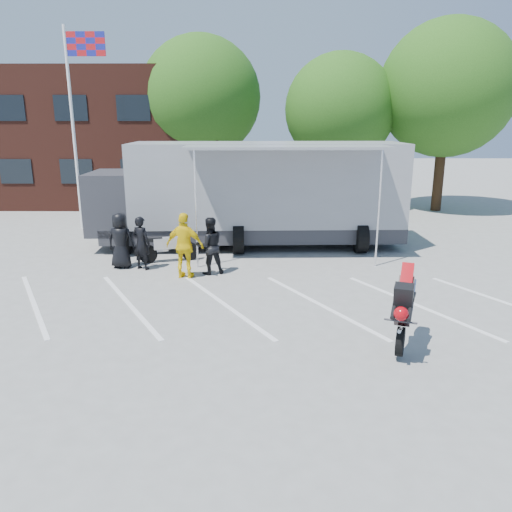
{
  "coord_description": "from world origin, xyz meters",
  "views": [
    {
      "loc": [
        1.13,
        -10.71,
        4.47
      ],
      "look_at": [
        1.0,
        0.85,
        1.3
      ],
      "focal_mm": 35.0,
      "sensor_mm": 36.0,
      "label": 1
    }
  ],
  "objects_px": {
    "stunt_bike_rider": "(402,345)",
    "transporter_truck": "(253,245)",
    "tree_left": "(201,97)",
    "spectator_hivis": "(185,246)",
    "tree_mid": "(340,110)",
    "tree_right": "(447,89)",
    "spectator_leather_a": "(121,240)",
    "parked_motorcycle": "(170,261)",
    "spectator_leather_c": "(210,246)",
    "spectator_leather_b": "(141,243)",
    "flagpole": "(77,104)"
  },
  "relations": [
    {
      "from": "stunt_bike_rider",
      "to": "transporter_truck",
      "type": "bearing_deg",
      "value": 131.21
    },
    {
      "from": "tree_left",
      "to": "spectator_hivis",
      "type": "height_order",
      "value": "tree_left"
    },
    {
      "from": "tree_mid",
      "to": "transporter_truck",
      "type": "xyz_separation_m",
      "value": [
        -4.17,
        -7.93,
        -4.94
      ]
    },
    {
      "from": "tree_right",
      "to": "spectator_leather_a",
      "type": "relative_size",
      "value": 5.27
    },
    {
      "from": "transporter_truck",
      "to": "tree_left",
      "type": "bearing_deg",
      "value": 105.5
    },
    {
      "from": "parked_motorcycle",
      "to": "stunt_bike_rider",
      "type": "xyz_separation_m",
      "value": [
        5.88,
        -6.18,
        0.0
      ]
    },
    {
      "from": "spectator_leather_c",
      "to": "spectator_hivis",
      "type": "distance_m",
      "value": 0.79
    },
    {
      "from": "tree_right",
      "to": "transporter_truck",
      "type": "height_order",
      "value": "tree_right"
    },
    {
      "from": "tree_left",
      "to": "transporter_truck",
      "type": "bearing_deg",
      "value": -72.42
    },
    {
      "from": "tree_left",
      "to": "spectator_leather_a",
      "type": "distance_m",
      "value": 12.76
    },
    {
      "from": "spectator_leather_c",
      "to": "spectator_leather_b",
      "type": "bearing_deg",
      "value": -30.97
    },
    {
      "from": "spectator_leather_a",
      "to": "tree_right",
      "type": "bearing_deg",
      "value": -133.79
    },
    {
      "from": "flagpole",
      "to": "spectator_leather_a",
      "type": "relative_size",
      "value": 4.62
    },
    {
      "from": "tree_right",
      "to": "stunt_bike_rider",
      "type": "height_order",
      "value": "tree_right"
    },
    {
      "from": "tree_right",
      "to": "spectator_hivis",
      "type": "bearing_deg",
      "value": -134.38
    },
    {
      "from": "transporter_truck",
      "to": "spectator_hivis",
      "type": "relative_size",
      "value": 6.06
    },
    {
      "from": "transporter_truck",
      "to": "stunt_bike_rider",
      "type": "height_order",
      "value": "transporter_truck"
    },
    {
      "from": "tree_left",
      "to": "spectator_hivis",
      "type": "bearing_deg",
      "value": -85.89
    },
    {
      "from": "tree_left",
      "to": "spectator_leather_a",
      "type": "height_order",
      "value": "tree_left"
    },
    {
      "from": "tree_right",
      "to": "spectator_leather_a",
      "type": "height_order",
      "value": "tree_right"
    },
    {
      "from": "tree_left",
      "to": "tree_mid",
      "type": "bearing_deg",
      "value": -8.13
    },
    {
      "from": "flagpole",
      "to": "transporter_truck",
      "type": "bearing_deg",
      "value": -22.51
    },
    {
      "from": "flagpole",
      "to": "spectator_leather_c",
      "type": "xyz_separation_m",
      "value": [
        5.84,
        -6.41,
        -4.2
      ]
    },
    {
      "from": "tree_left",
      "to": "stunt_bike_rider",
      "type": "relative_size",
      "value": 4.54
    },
    {
      "from": "tree_mid",
      "to": "spectator_leather_c",
      "type": "height_order",
      "value": "tree_mid"
    },
    {
      "from": "transporter_truck",
      "to": "parked_motorcycle",
      "type": "distance_m",
      "value": 3.46
    },
    {
      "from": "flagpole",
      "to": "transporter_truck",
      "type": "distance_m",
      "value": 9.18
    },
    {
      "from": "spectator_leather_b",
      "to": "spectator_leather_c",
      "type": "xyz_separation_m",
      "value": [
        2.13,
        -0.44,
        0.03
      ]
    },
    {
      "from": "spectator_hivis",
      "to": "parked_motorcycle",
      "type": "bearing_deg",
      "value": -52.76
    },
    {
      "from": "spectator_leather_b",
      "to": "spectator_leather_c",
      "type": "height_order",
      "value": "spectator_leather_c"
    },
    {
      "from": "tree_left",
      "to": "spectator_leather_a",
      "type": "relative_size",
      "value": 4.99
    },
    {
      "from": "tree_right",
      "to": "spectator_leather_c",
      "type": "distance_m",
      "value": 15.89
    },
    {
      "from": "tree_mid",
      "to": "spectator_leather_b",
      "type": "distance_m",
      "value": 13.94
    },
    {
      "from": "tree_left",
      "to": "spectator_leather_a",
      "type": "xyz_separation_m",
      "value": [
        -1.22,
        -11.8,
        -4.7
      ]
    },
    {
      "from": "tree_right",
      "to": "spectator_leather_b",
      "type": "height_order",
      "value": "tree_right"
    },
    {
      "from": "tree_right",
      "to": "stunt_bike_rider",
      "type": "relative_size",
      "value": 4.79
    },
    {
      "from": "stunt_bike_rider",
      "to": "spectator_leather_a",
      "type": "relative_size",
      "value": 1.1
    },
    {
      "from": "tree_right",
      "to": "stunt_bike_rider",
      "type": "distance_m",
      "value": 17.88
    },
    {
      "from": "spectator_leather_a",
      "to": "spectator_hivis",
      "type": "xyz_separation_m",
      "value": [
        2.14,
        -1.02,
        0.09
      ]
    },
    {
      "from": "tree_mid",
      "to": "transporter_truck",
      "type": "relative_size",
      "value": 0.66
    },
    {
      "from": "transporter_truck",
      "to": "spectator_leather_a",
      "type": "height_order",
      "value": "transporter_truck"
    },
    {
      "from": "flagpole",
      "to": "stunt_bike_rider",
      "type": "xyz_separation_m",
      "value": [
        10.27,
        -11.29,
        -5.05
      ]
    },
    {
      "from": "transporter_truck",
      "to": "stunt_bike_rider",
      "type": "xyz_separation_m",
      "value": [
        3.19,
        -8.36,
        0.0
      ]
    },
    {
      "from": "tree_right",
      "to": "flagpole",
      "type": "bearing_deg",
      "value": -164.52
    },
    {
      "from": "tree_mid",
      "to": "spectator_leather_b",
      "type": "bearing_deg",
      "value": -124.5
    },
    {
      "from": "stunt_bike_rider",
      "to": "tree_right",
      "type": "bearing_deg",
      "value": 89.58
    },
    {
      "from": "tree_left",
      "to": "stunt_bike_rider",
      "type": "distance_m",
      "value": 19.14
    },
    {
      "from": "spectator_leather_a",
      "to": "spectator_leather_b",
      "type": "bearing_deg",
      "value": 174.25
    },
    {
      "from": "transporter_truck",
      "to": "spectator_hivis",
      "type": "bearing_deg",
      "value": -118.24
    },
    {
      "from": "tree_mid",
      "to": "tree_right",
      "type": "height_order",
      "value": "tree_right"
    }
  ]
}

